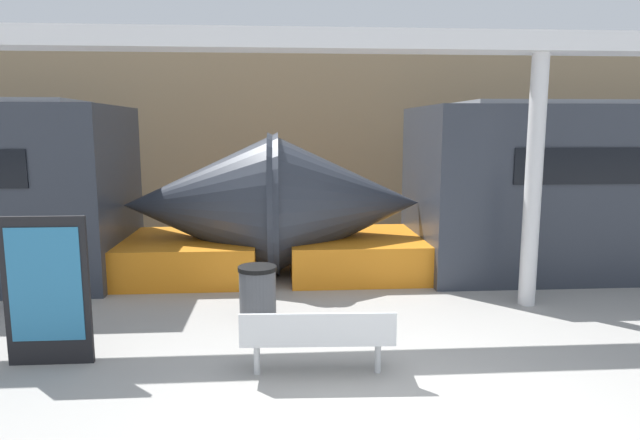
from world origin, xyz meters
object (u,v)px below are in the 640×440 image
trash_bin (258,296)px  support_column_near (533,183)px  poster_board (47,291)px  bench_near (318,336)px

trash_bin → support_column_near: (4.13, 0.68, 1.47)m
support_column_near → poster_board: bearing=-164.4°
bench_near → trash_bin: bearing=115.4°
poster_board → support_column_near: 6.80m
trash_bin → poster_board: (-2.35, -1.13, 0.45)m
trash_bin → support_column_near: 4.44m
support_column_near → bench_near: bearing=-145.4°
bench_near → poster_board: 3.14m
support_column_near → trash_bin: bearing=-170.7°
poster_board → bench_near: bearing=-10.2°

